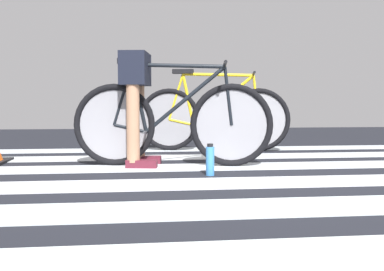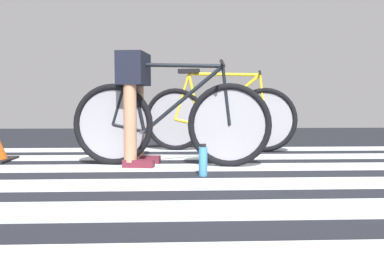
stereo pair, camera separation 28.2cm
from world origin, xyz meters
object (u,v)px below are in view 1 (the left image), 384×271
(cyclist_1_of_2, at_px, (136,93))
(water_bottle, at_px, (210,160))
(bicycle_2_of_2, at_px, (213,117))
(bicycle_1_of_2, at_px, (172,122))

(cyclist_1_of_2, relative_size, water_bottle, 4.05)
(cyclist_1_of_2, bearing_deg, bicycle_2_of_2, 62.32)
(cyclist_1_of_2, xyz_separation_m, water_bottle, (0.56, -0.60, -0.52))
(cyclist_1_of_2, height_order, water_bottle, cyclist_1_of_2)
(bicycle_1_of_2, distance_m, bicycle_2_of_2, 1.32)
(bicycle_1_of_2, relative_size, cyclist_1_of_2, 1.76)
(bicycle_1_of_2, relative_size, water_bottle, 7.11)
(bicycle_1_of_2, distance_m, cyclist_1_of_2, 0.40)
(cyclist_1_of_2, xyz_separation_m, bicycle_2_of_2, (0.86, 1.15, -0.25))
(bicycle_1_of_2, xyz_separation_m, cyclist_1_of_2, (-0.31, 0.05, 0.25))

